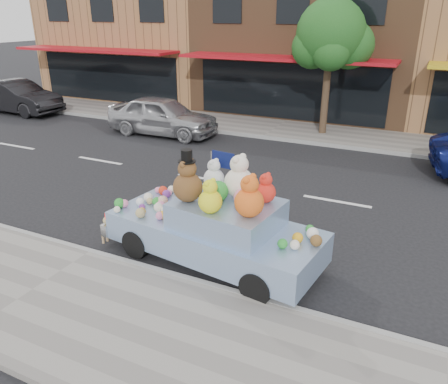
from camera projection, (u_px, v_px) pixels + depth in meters
The scene contains 11 objects.
ground at pixel (204, 179), 13.21m from camera, with size 120.00×120.00×0.00m, color black.
near_sidewalk at pixel (33, 292), 7.77m from camera, with size 60.00×3.00×0.12m, color gray.
far_sidewalk at pixel (276, 129), 18.61m from camera, with size 60.00×3.00×0.12m, color gray.
near_kerb at pixel (91, 253), 9.02m from camera, with size 60.00×0.12×0.13m, color gray.
far_kerb at pixel (263, 137), 17.35m from camera, with size 60.00×0.12×0.13m, color gray.
storefront_left at pixel (149, 31), 25.79m from camera, with size 10.00×9.80×7.30m.
storefront_mid at pixel (315, 34), 21.80m from camera, with size 10.00×9.80×7.30m.
street_tree at pixel (331, 40), 16.45m from camera, with size 3.00×2.70×5.22m.
car_silver at pixel (162, 116), 17.68m from camera, with size 1.84×4.56×1.55m, color #AEAFB3.
car_dark at pixel (17, 97), 21.52m from camera, with size 1.67×4.80×1.58m, color black.
art_car at pixel (215, 224), 8.57m from camera, with size 4.67×2.30×2.36m.
Camera 1 is at (5.88, -10.89, 4.67)m, focal length 35.00 mm.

